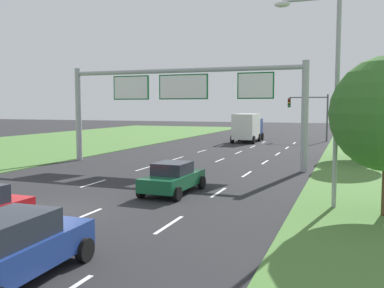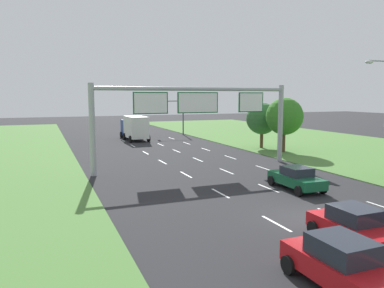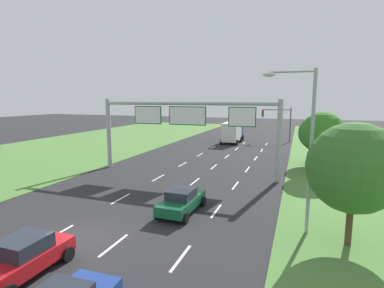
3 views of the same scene
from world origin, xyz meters
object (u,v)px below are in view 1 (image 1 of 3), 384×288
object	(u,v)px
car_lead_silver	(173,178)
traffic_light_mast	(311,109)
sign_gantry	(182,95)
roadside_tree_mid	(364,110)
roadside_tree_far	(358,115)
street_lamp	(327,82)
car_mid_lane	(12,248)
box_truck	(248,127)

from	to	relation	value
car_lead_silver	traffic_light_mast	distance (m)	35.23
car_lead_silver	sign_gantry	size ratio (longest dim) A/B	0.24
roadside_tree_mid	roadside_tree_far	xyz separation A→B (m)	(-0.32, 3.84, -0.44)
street_lamp	traffic_light_mast	bearing A→B (deg)	95.70
car_mid_lane	sign_gantry	world-z (taller)	sign_gantry
car_lead_silver	sign_gantry	xyz separation A→B (m)	(-3.17, 9.18, 4.20)
car_mid_lane	street_lamp	xyz separation A→B (m)	(6.42, 10.29, 4.25)
sign_gantry	box_truck	bearing A→B (deg)	90.57
traffic_light_mast	roadside_tree_far	bearing A→B (deg)	-73.94
car_lead_silver	traffic_light_mast	size ratio (longest dim) A/B	0.75
box_truck	street_lamp	bearing A→B (deg)	-72.69
roadside_tree_mid	car_lead_silver	bearing A→B (deg)	-122.79
car_lead_silver	car_mid_lane	xyz separation A→B (m)	(0.48, -10.85, 0.08)
street_lamp	roadside_tree_mid	size ratio (longest dim) A/B	1.45
box_truck	street_lamp	distance (m)	33.23
car_mid_lane	street_lamp	size ratio (longest dim) A/B	0.52
car_lead_silver	box_truck	xyz separation A→B (m)	(-3.39, 30.86, 1.01)
roadside_tree_mid	roadside_tree_far	bearing A→B (deg)	94.75
car_lead_silver	box_truck	bearing A→B (deg)	97.88
car_mid_lane	sign_gantry	distance (m)	20.77
sign_gantry	traffic_light_mast	bearing A→B (deg)	75.76
sign_gantry	roadside_tree_far	distance (m)	14.28
car_lead_silver	roadside_tree_far	xyz separation A→B (m)	(8.41, 17.39, 2.69)
roadside_tree_mid	traffic_light_mast	bearing A→B (deg)	104.09
traffic_light_mast	street_lamp	xyz separation A→B (m)	(3.54, -35.50, 1.21)
box_truck	sign_gantry	distance (m)	21.91
street_lamp	box_truck	bearing A→B (deg)	108.14
traffic_light_mast	roadside_tree_far	xyz separation A→B (m)	(5.05, -17.54, -0.43)
box_truck	street_lamp	world-z (taller)	street_lamp
sign_gantry	street_lamp	world-z (taller)	street_lamp
car_mid_lane	car_lead_silver	bearing A→B (deg)	90.73
car_lead_silver	roadside_tree_far	size ratio (longest dim) A/B	0.79
car_mid_lane	roadside_tree_far	bearing A→B (deg)	72.51
car_mid_lane	box_truck	bearing A→B (deg)	93.50
roadside_tree_mid	roadside_tree_far	distance (m)	3.88
car_lead_silver	roadside_tree_far	world-z (taller)	roadside_tree_far
roadside_tree_mid	street_lamp	bearing A→B (deg)	-97.37
street_lamp	car_lead_silver	bearing A→B (deg)	175.35
street_lamp	roadside_tree_mid	world-z (taller)	street_lamp
street_lamp	roadside_tree_mid	xyz separation A→B (m)	(1.83, 14.11, -1.20)
box_truck	roadside_tree_mid	bearing A→B (deg)	-55.83
car_lead_silver	traffic_light_mast	bearing A→B (deg)	86.11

